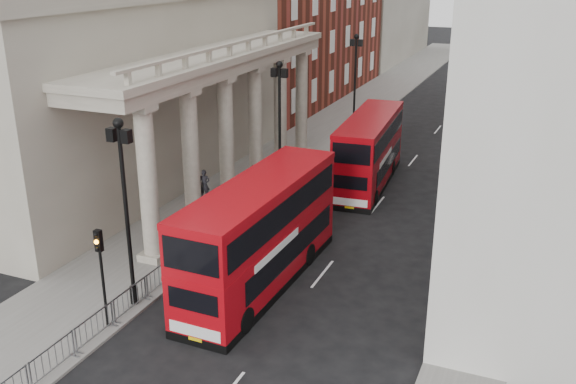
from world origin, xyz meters
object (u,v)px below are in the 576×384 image
Objects in this scene: traffic_light at (100,261)px; pedestrian_c at (254,176)px; lamp_post_south at (125,201)px; bus_far at (369,149)px; lamp_post_mid at (280,117)px; pedestrian_b at (198,188)px; lamp_post_north at (355,77)px; bus_near at (260,232)px; pedestrian_a at (204,185)px.

traffic_light reaches higher than pedestrian_c.
bus_far is (4.96, 19.45, -2.47)m from lamp_post_south.
pedestrian_b is (-3.88, -3.87, -3.98)m from lamp_post_mid.
pedestrian_c is (-1.65, -16.40, -4.00)m from lamp_post_north.
traffic_light is 7.34m from bus_near.
lamp_post_south is 1.00× the size of lamp_post_mid.
lamp_post_north is 0.71× the size of bus_near.
lamp_post_mid is 0.76× the size of bus_far.
pedestrian_a is at bearing -136.32° from lamp_post_mid.
lamp_post_south is 32.00m from lamp_post_north.
pedestrian_c is at bearing -132.41° from pedestrian_b.
lamp_post_south is 20.22m from bus_far.
lamp_post_mid is 18.11m from traffic_light.
lamp_post_north is at bearing 100.03° from bus_near.
lamp_post_mid reaches higher than pedestrian_c.
lamp_post_mid is 5.25× the size of pedestrian_c.
bus_far is 11.12m from pedestrian_a.
bus_far is 11.58m from pedestrian_b.
bus_near is 1.06× the size of bus_far.
lamp_post_north is (0.00, 32.00, 0.00)m from lamp_post_south.
lamp_post_mid is (0.00, 16.00, 0.00)m from lamp_post_south.
lamp_post_south reaches higher than pedestrian_c.
bus_near is 15.45m from bus_far.
pedestrian_a is (-3.64, -19.47, -3.86)m from lamp_post_north.
lamp_post_mid reaches higher than pedestrian_b.
bus_far reaches higher than pedestrian_a.
lamp_post_north is 20.63m from pedestrian_b.
bus_far is (4.86, 21.47, -0.66)m from traffic_light.
bus_far is at bearing 60.47° from pedestrian_c.
lamp_post_north reaches higher than bus_near.
lamp_post_north is 5.11× the size of pedestrian_b.
pedestrian_a is at bearing 104.40° from traffic_light.
lamp_post_mid is at bearing 27.75° from pedestrian_a.
traffic_light is at bearing -54.08° from pedestrian_c.
bus_far is 5.88× the size of pedestrian_a.
bus_near is 7.18× the size of pedestrian_b.
bus_near is at bearing -63.11° from pedestrian_a.
pedestrian_c is (-1.75, 17.62, -2.19)m from traffic_light.
lamp_post_south is at bearing -90.00° from lamp_post_north.
traffic_light is (0.10, -34.02, -1.80)m from lamp_post_north.
lamp_post_south is 4.45× the size of pedestrian_a.
lamp_post_mid is 6.77m from pedestrian_b.
lamp_post_south is at bearing -135.30° from bus_near.
bus_far is at bearing 88.78° from bus_near.
bus_far is at bearing -150.01° from pedestrian_b.
lamp_post_south is at bearing 92.84° from traffic_light.
lamp_post_mid and lamp_post_north have the same top height.
lamp_post_south is 1.00× the size of lamp_post_north.
pedestrian_b is (-3.98, 14.15, -2.17)m from traffic_light.
pedestrian_b is (-3.88, 12.13, -3.98)m from lamp_post_south.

